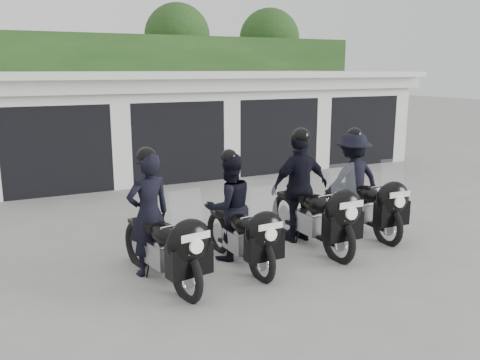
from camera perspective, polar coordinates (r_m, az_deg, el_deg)
name	(u,v)px	position (r m, az deg, el deg)	size (l,w,h in m)	color
ground	(282,244)	(9.16, 4.76, -7.14)	(80.00, 80.00, 0.00)	gray
garage_block	(151,122)	(16.17, -9.94, 6.42)	(16.40, 6.80, 2.96)	silver
background_vegetation	(124,76)	(20.89, -12.89, 11.31)	(20.00, 3.90, 5.80)	#1C3B15
police_bike_a	(159,229)	(7.46, -9.09, -5.40)	(0.94, 2.29, 2.01)	black
police_bike_b	(235,215)	(8.08, -0.59, -3.91)	(0.88, 2.15, 1.87)	black
police_bike_c	(306,195)	(8.97, 7.44, -1.65)	(1.17, 2.44, 2.12)	black
police_bike_d	(358,186)	(9.97, 13.08, -0.66)	(1.24, 2.33, 2.02)	black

